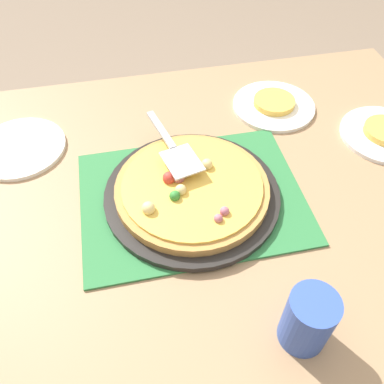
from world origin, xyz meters
TOP-DOWN VIEW (x-y plane):
  - ground_plane at (0.00, 0.00)m, footprint 8.00×8.00m
  - dining_table at (0.00, 0.00)m, footprint 1.40×1.00m
  - placemat at (0.00, 0.00)m, footprint 0.48×0.36m
  - pizza_pan at (0.00, 0.00)m, footprint 0.38×0.38m
  - pizza at (0.00, 0.00)m, footprint 0.33×0.33m
  - plate_far_right at (-0.28, -0.27)m, footprint 0.22×0.22m
  - plate_side at (0.38, -0.24)m, footprint 0.22×0.22m
  - served_slice_right at (-0.28, -0.27)m, footprint 0.11×0.11m
  - cup_near at (-0.12, 0.34)m, footprint 0.08×0.08m
  - pizza_server at (0.02, -0.09)m, footprint 0.10×0.23m

SIDE VIEW (x-z plane):
  - ground_plane at x=0.00m, z-range 0.00..0.00m
  - dining_table at x=0.00m, z-range 0.27..1.02m
  - placemat at x=0.00m, z-range 0.75..0.76m
  - plate_far_right at x=-0.28m, z-range 0.75..0.76m
  - plate_side at x=0.38m, z-range 0.75..0.76m
  - pizza_pan at x=0.00m, z-range 0.76..0.77m
  - served_slice_right at x=-0.28m, z-range 0.76..0.78m
  - pizza at x=0.00m, z-range 0.76..0.81m
  - cup_near at x=-0.12m, z-range 0.75..0.87m
  - pizza_server at x=0.02m, z-range 0.81..0.82m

